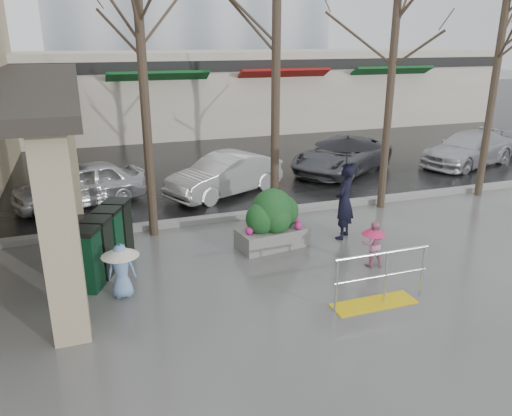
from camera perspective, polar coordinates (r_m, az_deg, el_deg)
ground at (r=9.94m, az=3.15°, el=-8.87°), size 120.00×120.00×0.00m
street_asphalt at (r=30.66m, az=-12.82°, el=9.71°), size 120.00×36.00×0.01m
curb at (r=13.38m, az=-3.34°, el=-1.04°), size 120.00×0.30×0.15m
canopy_slab at (r=16.21m, az=-24.89°, el=13.65°), size 2.80×18.00×0.25m
pillar_front at (r=8.15m, az=-21.46°, el=-3.11°), size 0.55×0.55×3.50m
pillar_back at (r=14.41m, az=-20.93°, el=6.12°), size 0.55×0.55×3.50m
storefront_row at (r=26.76m, az=-7.68°, el=13.08°), size 34.00×6.74×4.00m
handrail at (r=9.41m, az=13.80°, el=-8.54°), size 1.90×0.50×1.03m
tree_west at (r=11.81m, az=-13.26°, el=20.65°), size 3.20×3.20×6.80m
tree_midwest at (r=12.60m, az=2.38°, el=21.63°), size 3.20×3.20×7.00m
tree_mideast at (r=14.14m, az=15.65°, el=19.17°), size 3.20×3.20×6.50m
tree_east at (r=16.37m, az=26.62°, el=19.67°), size 3.20×3.20×7.20m
woman at (r=11.91m, az=10.23°, el=3.61°), size 1.52×1.52×2.51m
child_pink at (r=10.81m, az=13.22°, el=-3.71°), size 0.56×0.51×0.99m
child_blue at (r=9.60m, az=-15.17°, el=-6.24°), size 0.70×0.70×1.05m
planter at (r=11.48m, az=1.91°, el=-1.29°), size 1.70×1.02×1.40m
news_boxes at (r=10.78m, az=-16.99°, el=-3.74°), size 1.39×2.25×1.25m
car_a at (r=15.23m, az=-19.51°, el=2.56°), size 3.96×2.44×1.26m
car_b at (r=15.42m, az=-3.57°, el=3.81°), size 4.03×2.83×1.26m
car_c at (r=18.30m, az=9.83°, el=5.97°), size 4.94×4.21×1.26m
car_d at (r=20.74m, az=23.10°, el=6.24°), size 4.67×2.99×1.26m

